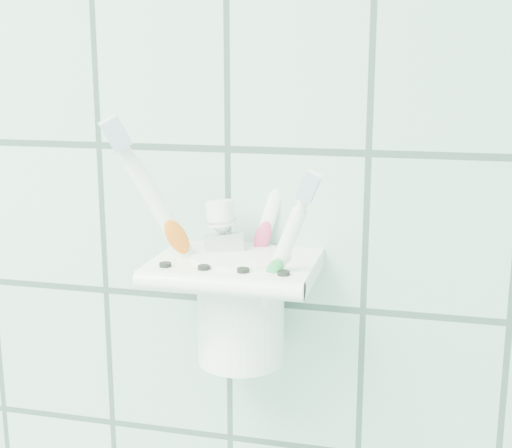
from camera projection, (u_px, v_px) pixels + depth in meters
holder_bracket at (236, 269)px, 0.59m from camera, size 0.13×0.11×0.04m
cup at (241, 303)px, 0.60m from camera, size 0.08×0.08×0.10m
toothbrush_pink at (238, 219)px, 0.60m from camera, size 0.09×0.06×0.22m
toothbrush_blue at (227, 237)px, 0.60m from camera, size 0.05×0.06×0.19m
toothbrush_orange at (241, 252)px, 0.58m from camera, size 0.07×0.04×0.18m
toothpaste_tube at (235, 265)px, 0.60m from camera, size 0.05×0.04×0.13m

